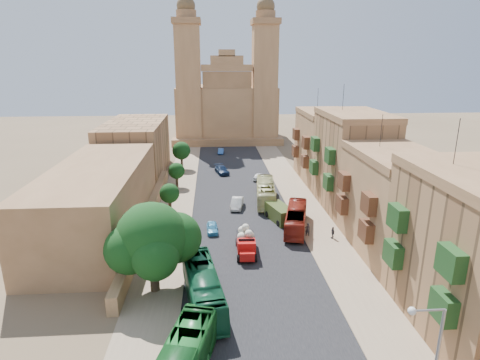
{
  "coord_description": "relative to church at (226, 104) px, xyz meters",
  "views": [
    {
      "loc": [
        -3.88,
        -29.49,
        20.61
      ],
      "look_at": [
        0.0,
        26.0,
        4.0
      ],
      "focal_mm": 30.0,
      "sensor_mm": 36.0,
      "label": 1
    }
  ],
  "objects": [
    {
      "name": "bus_cream_east",
      "position": [
        4.0,
        -51.08,
        -7.97
      ],
      "size": [
        3.73,
        11.3,
        3.09
      ],
      "primitive_type": "imported",
      "rotation": [
        0.0,
        0.0,
        3.04
      ],
      "color": "#C4C281",
      "rests_on": "ground"
    },
    {
      "name": "road_surface",
      "position": [
        0.0,
        -48.61,
        -9.51
      ],
      "size": [
        14.0,
        140.0,
        0.01
      ],
      "primitive_type": "cube",
      "color": "black",
      "rests_on": "ground"
    },
    {
      "name": "street_tree_a",
      "position": [
        -10.0,
        -66.61,
        -6.67
      ],
      "size": [
        2.77,
        2.77,
        4.27
      ],
      "color": "#332619",
      "rests_on": "ground"
    },
    {
      "name": "olive_pickup",
      "position": [
        4.9,
        -58.61,
        -8.5
      ],
      "size": [
        3.56,
        5.43,
        2.07
      ],
      "color": "#3C4B1C",
      "rests_on": "ground"
    },
    {
      "name": "townhouse_d",
      "position": [
        15.95,
        -39.61,
        -3.36
      ],
      "size": [
        9.0,
        14.0,
        15.9
      ],
      "color": "#956A43",
      "rests_on": "ground"
    },
    {
      "name": "car_white_a",
      "position": [
        -0.5,
        -53.37,
        -8.79
      ],
      "size": [
        2.26,
        4.58,
        1.44
      ],
      "primitive_type": "imported",
      "rotation": [
        0.0,
        0.0,
        -0.17
      ],
      "color": "silver",
      "rests_on": "ground"
    },
    {
      "name": "sidewalk_west",
      "position": [
        -9.5,
        -48.61,
        -9.51
      ],
      "size": [
        5.0,
        140.0,
        0.01
      ],
      "primitive_type": "cube",
      "color": "#8B745B",
      "rests_on": "ground"
    },
    {
      "name": "townhouse_a",
      "position": [
        15.95,
        -81.61,
        -3.11
      ],
      "size": [
        9.0,
        14.0,
        16.4
      ],
      "color": "#9F7148",
      "rests_on": "ground"
    },
    {
      "name": "car_blue_b",
      "position": [
        -1.98,
        -17.68,
        -8.94
      ],
      "size": [
        1.46,
        3.55,
        1.14
      ],
      "primitive_type": "imported",
      "rotation": [
        0.0,
        0.0,
        -0.07
      ],
      "color": "#3364B8",
      "rests_on": "ground"
    },
    {
      "name": "ficus_tree",
      "position": [
        -9.42,
        -74.61,
        -4.44
      ],
      "size": [
        8.58,
        7.89,
        8.58
      ],
      "color": "#332619",
      "rests_on": "ground"
    },
    {
      "name": "car_blue_a",
      "position": [
        -4.12,
        -61.77,
        -8.94
      ],
      "size": [
        1.52,
        3.44,
        1.15
      ],
      "primitive_type": "imported",
      "rotation": [
        0.0,
        0.0,
        0.05
      ],
      "color": "#439FCA",
      "rests_on": "ground"
    },
    {
      "name": "street_tree_d",
      "position": [
        -10.0,
        -30.61,
        -5.87
      ],
      "size": [
        3.53,
        3.53,
        5.43
      ],
      "color": "#332619",
      "rests_on": "ground"
    },
    {
      "name": "kerb_west",
      "position": [
        -7.0,
        -48.61,
        -9.46
      ],
      "size": [
        0.25,
        140.0,
        0.12
      ],
      "primitive_type": "cube",
      "color": "#8B745B",
      "rests_on": "ground"
    },
    {
      "name": "car_white_b",
      "position": [
        4.34,
        -39.28,
        -8.89
      ],
      "size": [
        2.75,
        3.94,
        1.24
      ],
      "primitive_type": "imported",
      "rotation": [
        0.0,
        0.0,
        2.75
      ],
      "color": "white",
      "rests_on": "ground"
    },
    {
      "name": "kerb_east",
      "position": [
        7.0,
        -48.61,
        -9.46
      ],
      "size": [
        0.25,
        140.0,
        0.12
      ],
      "primitive_type": "cube",
      "color": "#8B745B",
      "rests_on": "ground"
    },
    {
      "name": "townhouse_b",
      "position": [
        15.95,
        -67.61,
        -3.86
      ],
      "size": [
        9.0,
        14.0,
        14.9
      ],
      "color": "#956A43",
      "rests_on": "ground"
    },
    {
      "name": "pedestrian_a",
      "position": [
        7.5,
        -63.73,
        -8.68
      ],
      "size": [
        0.64,
        0.45,
        1.68
      ],
      "primitive_type": "imported",
      "rotation": [
        0.0,
        0.0,
        3.23
      ],
      "color": "black",
      "rests_on": "ground"
    },
    {
      "name": "bus_red_east",
      "position": [
        6.5,
        -61.49,
        -8.12
      ],
      "size": [
        4.79,
        10.31,
        2.8
      ],
      "primitive_type": "imported",
      "rotation": [
        0.0,
        0.0,
        2.89
      ],
      "color": "maroon",
      "rests_on": "ground"
    },
    {
      "name": "streetlamp",
      "position": [
        7.72,
        -90.61,
        -4.31
      ],
      "size": [
        2.11,
        0.44,
        8.22
      ],
      "color": "gray",
      "rests_on": "ground"
    },
    {
      "name": "west_building_mid",
      "position": [
        -18.0,
        -34.61,
        -4.52
      ],
      "size": [
        10.0,
        22.0,
        10.0
      ],
      "primitive_type": "cube",
      "color": "#9F7148",
      "rests_on": "ground"
    },
    {
      "name": "pedestrian_c",
      "position": [
        10.35,
        -64.61,
        -8.77
      ],
      "size": [
        0.45,
        0.9,
        1.48
      ],
      "primitive_type": "imported",
      "rotation": [
        0.0,
        0.0,
        4.82
      ],
      "color": "#37373E",
      "rests_on": "ground"
    },
    {
      "name": "sidewalk_east",
      "position": [
        9.5,
        -48.61,
        -9.51
      ],
      "size": [
        5.0,
        140.0,
        0.01
      ],
      "primitive_type": "cube",
      "color": "#8B745B",
      "rests_on": "ground"
    },
    {
      "name": "church",
      "position": [
        0.0,
        0.0,
        0.0
      ],
      "size": [
        28.0,
        22.5,
        36.3
      ],
      "color": "#956A43",
      "rests_on": "ground"
    },
    {
      "name": "car_cream",
      "position": [
        4.74,
        -49.85,
        -8.91
      ],
      "size": [
        2.92,
        4.68,
        1.21
      ],
      "primitive_type": "imported",
      "rotation": [
        0.0,
        0.0,
        2.92
      ],
      "color": "#F5EFC0",
      "rests_on": "ground"
    },
    {
      "name": "ground",
      "position": [
        0.0,
        -78.61,
        -9.52
      ],
      "size": [
        260.0,
        260.0,
        0.0
      ],
      "primitive_type": "plane",
      "color": "brown"
    },
    {
      "name": "car_dkblue",
      "position": [
        -2.2,
        -34.69,
        -8.8
      ],
      "size": [
        3.08,
        5.23,
        1.42
      ],
      "primitive_type": "imported",
      "rotation": [
        0.0,
        0.0,
        0.24
      ],
      "color": "#122341",
      "rests_on": "ground"
    },
    {
      "name": "red_truck",
      "position": [
        -0.4,
        -67.75,
        -8.13
      ],
      "size": [
        2.28,
        5.47,
        3.16
      ],
      "color": "red",
      "rests_on": "ground"
    },
    {
      "name": "bus_green_north",
      "position": [
        -4.98,
        -76.99,
        -7.96
      ],
      "size": [
        4.34,
        11.45,
        3.11
      ],
      "primitive_type": "imported",
      "rotation": [
        0.0,
        0.0,
        0.16
      ],
      "color": "#135432",
      "rests_on": "ground"
    },
    {
      "name": "townhouse_c",
      "position": [
        15.95,
        -53.61,
        -2.61
      ],
      "size": [
        9.0,
        14.0,
        17.4
      ],
      "color": "#9F7148",
      "rests_on": "ground"
    },
    {
      "name": "west_wall",
      "position": [
        -12.5,
        -58.61,
        -8.62
      ],
      "size": [
        1.0,
        40.0,
        1.8
      ],
      "primitive_type": "cube",
      "color": "#956A43",
      "rests_on": "ground"
    },
    {
      "name": "street_tree_c",
      "position": [
        -10.0,
        -42.61,
        -6.7
      ],
      "size": [
        2.75,
        2.75,
        4.22
      ],
      "color": "#332619",
      "rests_on": "ground"
    },
    {
      "name": "west_building_low",
      "position": [
        -18.0,
        -60.61,
        -5.32
      ],
      "size": [
        10.0,
        28.0,
        8.4
      ],
      "primitive_type": "cube",
      "color": "brown",
      "rests_on": "ground"
    },
    {
      "name": "street_tree_b",
      "position": [
        -10.0,
        -54.61,
        -6.68
      ],
      "size": [
        2.77,
        2.77,
        4.25
      ],
      "color": "#332619",
      "rests_on": "ground"
    }
  ]
}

